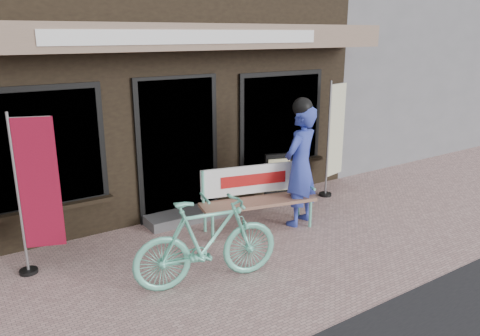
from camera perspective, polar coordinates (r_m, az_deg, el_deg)
ground at (r=6.00m, az=1.44°, el=-11.69°), size 70.00×70.00×0.00m
storefront at (r=9.79m, az=-16.09°, el=16.67°), size 7.00×6.77×6.00m
neighbor_right_near at (r=15.18m, az=16.62°, el=15.51°), size 10.00×7.00×5.60m
bench at (r=6.88m, az=1.98°, el=-3.00°), size 1.76×0.81×0.93m
person at (r=6.96m, az=7.37°, el=0.55°), size 0.77×0.64×1.92m
bicycle at (r=5.40m, az=-4.05°, el=-8.91°), size 1.78×0.80×1.03m
nobori_red at (r=5.93m, az=-23.58°, el=-2.75°), size 0.58×0.31×1.97m
nobori_cream at (r=8.40m, az=11.46°, el=3.80°), size 0.60×0.27×2.04m
menu_stand at (r=7.82m, az=4.63°, el=-1.36°), size 0.45×0.22×0.89m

